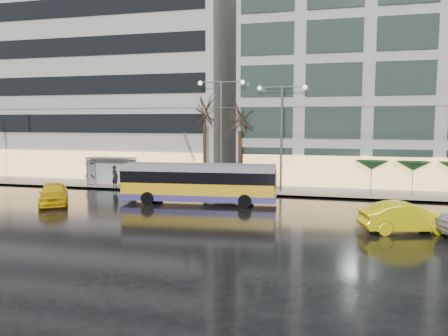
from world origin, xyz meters
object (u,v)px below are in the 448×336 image
(bus_shelter, at_px, (109,165))
(street_lamp_near, at_px, (221,119))
(trolleybus, at_px, (199,184))
(taxi_a, at_px, (53,193))

(bus_shelter, relative_size, street_lamp_near, 0.47)
(bus_shelter, bearing_deg, trolleybus, -29.18)
(street_lamp_near, bearing_deg, taxi_a, -138.51)
(trolleybus, distance_m, bus_shelter, 11.73)
(bus_shelter, bearing_deg, taxi_a, -86.93)
(trolleybus, distance_m, taxi_a, 10.21)
(bus_shelter, distance_m, taxi_a, 8.75)
(bus_shelter, distance_m, street_lamp_near, 11.14)
(trolleybus, height_order, bus_shelter, trolleybus)
(taxi_a, bearing_deg, street_lamp_near, 8.37)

